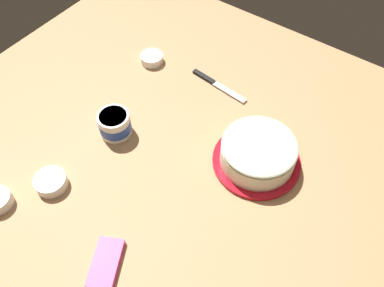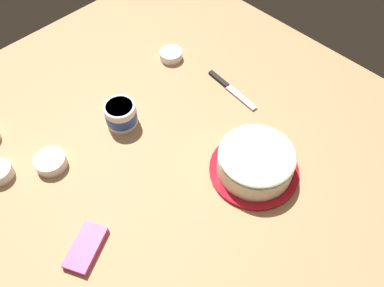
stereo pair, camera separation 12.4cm
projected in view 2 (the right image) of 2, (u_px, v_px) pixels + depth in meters
ground_plane at (161, 139)px, 1.30m from camera, size 1.54×1.54×0.00m
frosted_cake at (256, 162)px, 1.19m from camera, size 0.27×0.27×0.11m
frosting_tub at (121, 114)px, 1.31m from camera, size 0.10×0.10×0.08m
spreading_knife at (228, 86)px, 1.43m from camera, size 0.04×0.24×0.01m
sprinkle_bowl_yellow at (171, 55)px, 1.52m from camera, size 0.08×0.08×0.03m
sprinkle_bowl_blue at (51, 162)px, 1.22m from camera, size 0.09×0.09×0.04m
candy_box_lower at (86, 248)px, 1.07m from camera, size 0.15×0.12×0.02m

